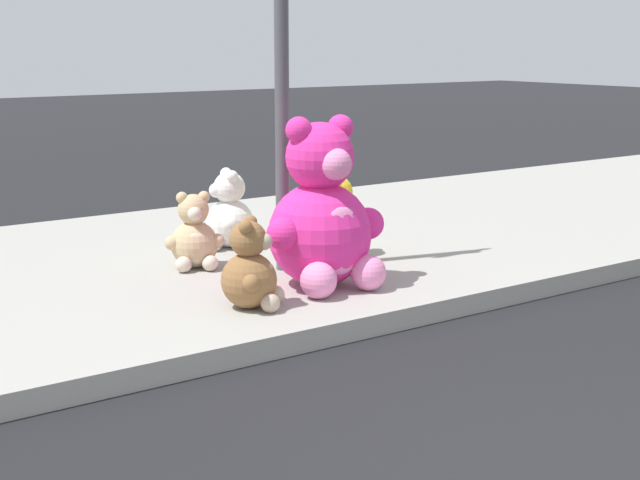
# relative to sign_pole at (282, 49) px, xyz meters

# --- Properties ---
(sidewalk) EXTENTS (28.00, 4.40, 0.15)m
(sidewalk) POSITION_rel_sign_pole_xyz_m (-1.00, 0.80, -1.77)
(sidewalk) COLOR #9E9B93
(sidewalk) RESTS_ON ground_plane
(sign_pole) EXTENTS (0.56, 0.11, 3.20)m
(sign_pole) POSITION_rel_sign_pole_xyz_m (0.00, 0.00, 0.00)
(sign_pole) COLOR #4C4C51
(sign_pole) RESTS_ON sidewalk
(plush_pink_large) EXTENTS (0.96, 0.84, 1.24)m
(plush_pink_large) POSITION_rel_sign_pole_xyz_m (-0.04, -0.59, -1.20)
(plush_pink_large) COLOR #F22D93
(plush_pink_large) RESTS_ON sidewalk
(plush_tan) EXTENTS (0.44, 0.43, 0.61)m
(plush_tan) POSITION_rel_sign_pole_xyz_m (-0.54, 0.44, -1.45)
(plush_tan) COLOR tan
(plush_tan) RESTS_ON sidewalk
(plush_yellow) EXTENTS (0.50, 0.51, 0.70)m
(plush_yellow) POSITION_rel_sign_pole_xyz_m (0.59, 0.15, -1.42)
(plush_yellow) COLOR yellow
(plush_yellow) RESTS_ON sidewalk
(plush_brown) EXTENTS (0.44, 0.44, 0.62)m
(plush_brown) POSITION_rel_sign_pole_xyz_m (-0.76, -0.78, -1.45)
(plush_brown) COLOR olive
(plush_brown) RESTS_ON sidewalk
(plush_white) EXTENTS (0.48, 0.51, 0.68)m
(plush_white) POSITION_rel_sign_pole_xyz_m (0.04, 0.94, -1.42)
(plush_white) COLOR white
(plush_white) RESTS_ON sidewalk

